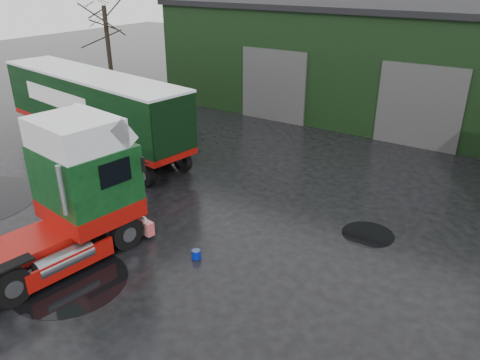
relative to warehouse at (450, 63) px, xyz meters
name	(u,v)px	position (x,y,z in m)	size (l,w,h in m)	color
ground	(213,273)	(-2.00, -20.00, -3.16)	(100.00, 100.00, 0.00)	black
warehouse	(450,63)	(0.00, 0.00, 0.00)	(32.40, 12.40, 6.30)	black
hero_tractor	(26,203)	(-6.48, -22.56, -1.05)	(2.88, 6.79, 4.22)	#0C3614
trailer_left	(93,112)	(-12.70, -14.89, -1.30)	(2.44, 11.94, 3.71)	silver
wash_bucket	(196,254)	(-2.89, -19.65, -3.02)	(0.28, 0.28, 0.27)	#06158E
tree_left	(107,34)	(-19.00, -8.00, 1.09)	(4.40, 4.40, 8.50)	black
tree_back_a	(374,13)	(-8.00, 10.00, 1.59)	(4.40, 4.40, 9.50)	black
puddle_0	(70,282)	(-5.14, -22.54, -3.15)	(3.22, 3.22, 0.01)	black
puddle_1	(368,234)	(1.01, -15.41, -3.15)	(1.72, 1.72, 0.01)	black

